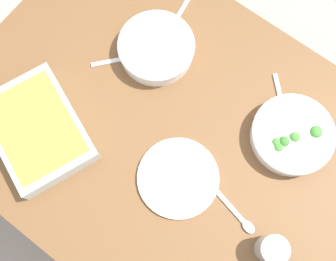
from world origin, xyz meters
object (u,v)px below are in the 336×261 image
at_px(broccoli_bowl, 292,135).
at_px(baking_dish, 37,130).
at_px(spoon_spare, 237,215).
at_px(stew_bowl, 156,48).
at_px(spoon_by_broccoli, 283,111).
at_px(fork_on_table, 186,4).
at_px(spoon_by_stew, 130,57).
at_px(drink_cup, 271,249).
at_px(side_plate, 178,178).

bearing_deg(broccoli_bowl, baking_dish, -144.28).
distance_m(baking_dish, spoon_spare, 0.58).
distance_m(stew_bowl, spoon_by_broccoli, 0.40).
bearing_deg(fork_on_table, spoon_by_stew, -95.97).
height_order(drink_cup, spoon_spare, drink_cup).
bearing_deg(fork_on_table, broccoli_bowl, -19.05).
distance_m(stew_bowl, spoon_by_stew, 0.08).
bearing_deg(spoon_spare, drink_cup, -12.44).
relative_size(stew_bowl, spoon_by_stew, 1.52).
relative_size(stew_bowl, spoon_by_broccoli, 1.60).
xyz_separation_m(stew_bowl, spoon_by_stew, (-0.05, -0.06, -0.03)).
xyz_separation_m(spoon_spare, fork_on_table, (-0.48, 0.42, -0.00)).
bearing_deg(stew_bowl, spoon_by_broccoli, 10.24).
height_order(side_plate, fork_on_table, side_plate).
bearing_deg(baking_dish, drink_cup, 9.92).
xyz_separation_m(broccoli_bowl, side_plate, (-0.18, -0.27, -0.02)).
distance_m(drink_cup, fork_on_table, 0.74).
distance_m(stew_bowl, broccoli_bowl, 0.45).
bearing_deg(side_plate, drink_cup, -1.72).
xyz_separation_m(stew_bowl, side_plate, (0.27, -0.26, -0.03)).
distance_m(stew_bowl, fork_on_table, 0.18).
bearing_deg(drink_cup, spoon_by_stew, 161.47).
bearing_deg(spoon_by_broccoli, baking_dish, -137.78).
bearing_deg(drink_cup, spoon_spare, 167.56).
bearing_deg(spoon_by_stew, fork_on_table, 84.03).
bearing_deg(stew_bowl, broccoli_bowl, 2.07).
xyz_separation_m(baking_dish, side_plate, (0.38, 0.13, -0.03)).
distance_m(stew_bowl, side_plate, 0.37).
bearing_deg(spoon_by_broccoli, side_plate, -110.51).
height_order(spoon_by_stew, spoon_spare, same).
xyz_separation_m(broccoli_bowl, drink_cup, (0.12, -0.28, 0.01)).
distance_m(stew_bowl, baking_dish, 0.40).
height_order(spoon_by_stew, spoon_by_broccoli, same).
xyz_separation_m(drink_cup, fork_on_table, (-0.59, 0.45, -0.04)).
bearing_deg(side_plate, fork_on_table, 124.10).
bearing_deg(spoon_by_stew, stew_bowl, 49.13).
bearing_deg(spoon_by_stew, drink_cup, -18.53).
bearing_deg(spoon_by_broccoli, stew_bowl, -169.76).
bearing_deg(stew_bowl, baking_dish, -105.89).
bearing_deg(stew_bowl, spoon_by_stew, -130.87).
height_order(stew_bowl, spoon_by_stew, stew_bowl).
bearing_deg(baking_dish, spoon_by_stew, 80.00).
xyz_separation_m(spoon_by_broccoli, spoon_spare, (0.06, -0.31, 0.00)).
height_order(stew_bowl, spoon_spare, stew_bowl).
xyz_separation_m(stew_bowl, baking_dish, (-0.11, -0.39, 0.00)).
relative_size(baking_dish, spoon_by_stew, 2.49).
height_order(baking_dish, spoon_by_stew, baking_dish).
distance_m(drink_cup, spoon_spare, 0.12).
height_order(stew_bowl, broccoli_bowl, broccoli_bowl).
bearing_deg(spoon_spare, fork_on_table, 138.56).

